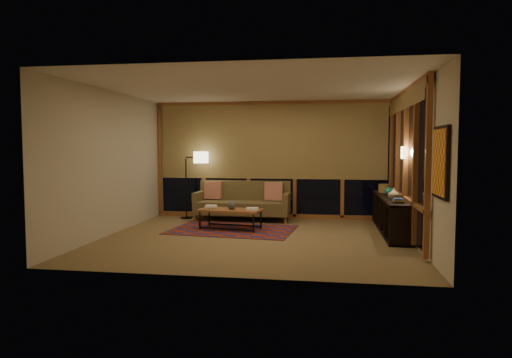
# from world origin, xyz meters

# --- Properties ---
(floor) EXTENTS (5.50, 5.00, 0.01)m
(floor) POSITION_xyz_m (0.00, 0.00, 0.00)
(floor) COLOR #A18A5B
(floor) RESTS_ON ground
(ceiling) EXTENTS (5.50, 5.00, 0.01)m
(ceiling) POSITION_xyz_m (0.00, 0.00, 2.70)
(ceiling) COLOR silver
(ceiling) RESTS_ON walls
(walls) EXTENTS (5.51, 5.01, 2.70)m
(walls) POSITION_xyz_m (0.00, 0.00, 1.35)
(walls) COLOR beige
(walls) RESTS_ON floor
(window_wall_back) EXTENTS (5.30, 0.16, 2.60)m
(window_wall_back) POSITION_xyz_m (0.00, 2.43, 1.35)
(window_wall_back) COLOR #9B5128
(window_wall_back) RESTS_ON walls
(window_wall_right) EXTENTS (0.16, 3.70, 2.60)m
(window_wall_right) POSITION_xyz_m (2.68, 0.60, 1.35)
(window_wall_right) COLOR #9B5128
(window_wall_right) RESTS_ON walls
(wall_art) EXTENTS (0.06, 0.74, 0.94)m
(wall_art) POSITION_xyz_m (2.71, -1.85, 1.45)
(wall_art) COLOR #C54024
(wall_art) RESTS_ON walls
(wall_sconce) EXTENTS (0.12, 0.18, 0.22)m
(wall_sconce) POSITION_xyz_m (2.62, 0.45, 1.55)
(wall_sconce) COLOR #FFF1BF
(wall_sconce) RESTS_ON walls
(sofa) EXTENTS (2.11, 0.87, 0.86)m
(sofa) POSITION_xyz_m (-0.60, 2.00, 0.43)
(sofa) COLOR brown
(sofa) RESTS_ON floor
(pillow_left) EXTENTS (0.40, 0.15, 0.40)m
(pillow_left) POSITION_xyz_m (-1.33, 2.19, 0.63)
(pillow_left) COLOR red
(pillow_left) RESTS_ON sofa
(pillow_right) EXTENTS (0.41, 0.15, 0.41)m
(pillow_right) POSITION_xyz_m (0.09, 2.13, 0.63)
(pillow_right) COLOR red
(pillow_right) RESTS_ON sofa
(area_rug) EXTENTS (2.55, 1.83, 0.01)m
(area_rug) POSITION_xyz_m (-0.58, 0.76, 0.01)
(area_rug) COLOR #9C2B0B
(area_rug) RESTS_ON floor
(coffee_table) EXTENTS (1.30, 0.75, 0.41)m
(coffee_table) POSITION_xyz_m (-0.63, 0.80, 0.20)
(coffee_table) COLOR #9B5128
(coffee_table) RESTS_ON floor
(book_stack_a) EXTENTS (0.28, 0.23, 0.08)m
(book_stack_a) POSITION_xyz_m (-1.03, 0.84, 0.45)
(book_stack_a) COLOR white
(book_stack_a) RESTS_ON coffee_table
(book_stack_b) EXTENTS (0.25, 0.20, 0.04)m
(book_stack_b) POSITION_xyz_m (-0.18, 0.76, 0.43)
(book_stack_b) COLOR white
(book_stack_b) RESTS_ON coffee_table
(ceramic_pot) EXTENTS (0.23, 0.23, 0.18)m
(ceramic_pot) POSITION_xyz_m (-0.60, 0.77, 0.50)
(ceramic_pot) COLOR #27282D
(ceramic_pot) RESTS_ON coffee_table
(floor_lamp) EXTENTS (0.52, 0.34, 1.55)m
(floor_lamp) POSITION_xyz_m (-1.94, 2.07, 0.78)
(floor_lamp) COLOR black
(floor_lamp) RESTS_ON floor
(bookshelf) EXTENTS (0.40, 2.76, 0.69)m
(bookshelf) POSITION_xyz_m (2.49, 1.00, 0.34)
(bookshelf) COLOR black
(bookshelf) RESTS_ON floor
(basket) EXTENTS (0.26, 0.26, 0.18)m
(basket) POSITION_xyz_m (2.47, 1.84, 0.78)
(basket) COLOR #AB8342
(basket) RESTS_ON bookshelf
(teal_bowl) EXTENTS (0.16, 0.16, 0.16)m
(teal_bowl) POSITION_xyz_m (2.49, 1.30, 0.77)
(teal_bowl) COLOR #197F75
(teal_bowl) RESTS_ON bookshelf
(vase) EXTENTS (0.22, 0.22, 0.21)m
(vase) POSITION_xyz_m (2.49, 0.62, 0.80)
(vase) COLOR tan
(vase) RESTS_ON bookshelf
(shelf_book_stack) EXTENTS (0.17, 0.24, 0.07)m
(shelf_book_stack) POSITION_xyz_m (2.49, 0.07, 0.72)
(shelf_book_stack) COLOR white
(shelf_book_stack) RESTS_ON bookshelf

